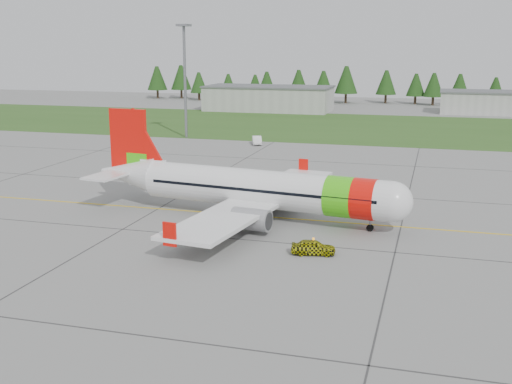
% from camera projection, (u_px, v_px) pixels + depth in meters
% --- Properties ---
extents(ground, '(320.00, 320.00, 0.00)m').
position_uv_depth(ground, '(278.00, 243.00, 55.90)').
color(ground, gray).
rests_on(ground, ground).
extents(aircraft, '(33.76, 31.39, 10.25)m').
position_uv_depth(aircraft, '(257.00, 189.00, 63.18)').
color(aircraft, white).
rests_on(aircraft, ground).
extents(follow_me_car, '(1.49, 1.67, 3.65)m').
position_uv_depth(follow_me_car, '(314.00, 233.00, 52.38)').
color(follow_me_car, '#D7D80C').
rests_on(follow_me_car, ground).
extents(service_van, '(1.89, 1.84, 4.32)m').
position_uv_depth(service_van, '(257.00, 132.00, 110.34)').
color(service_van, white).
rests_on(service_van, ground).
extents(grass_strip, '(320.00, 50.00, 0.03)m').
position_uv_depth(grass_strip, '(374.00, 128.00, 132.73)').
color(grass_strip, '#30561E').
rests_on(grass_strip, ground).
extents(taxi_guideline, '(120.00, 0.25, 0.02)m').
position_uv_depth(taxi_guideline, '(298.00, 219.00, 63.39)').
color(taxi_guideline, gold).
rests_on(taxi_guideline, ground).
extents(hangar_west, '(32.00, 14.00, 6.00)m').
position_uv_depth(hangar_west, '(269.00, 99.00, 166.31)').
color(hangar_west, '#A8A8A3').
rests_on(hangar_west, ground).
extents(hangar_east, '(24.00, 12.00, 5.20)m').
position_uv_depth(hangar_east, '(491.00, 103.00, 159.19)').
color(hangar_east, '#A8A8A3').
rests_on(hangar_east, ground).
extents(floodlight_mast, '(0.50, 0.50, 20.00)m').
position_uv_depth(floodlight_mast, '(185.00, 83.00, 116.55)').
color(floodlight_mast, slate).
rests_on(floodlight_mast, ground).
extents(treeline, '(160.00, 8.00, 10.00)m').
position_uv_depth(treeline, '(394.00, 87.00, 184.08)').
color(treeline, '#1C3F14').
rests_on(treeline, ground).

